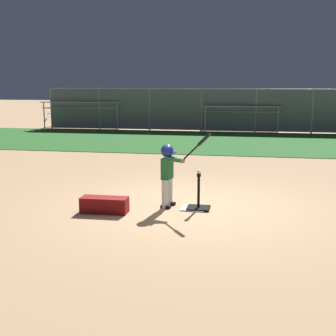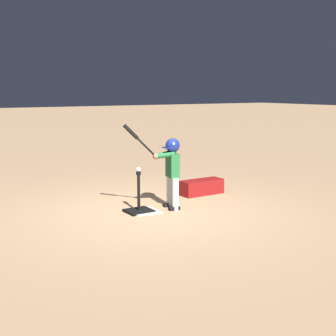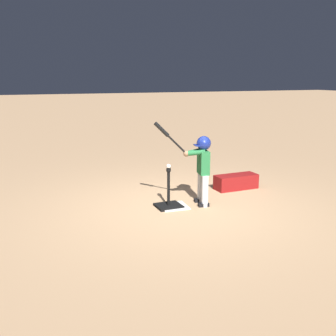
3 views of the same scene
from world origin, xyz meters
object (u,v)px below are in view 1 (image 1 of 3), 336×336
(batting_tee, at_px, (198,204))
(bleachers_far_left, at_px, (87,114))
(bleachers_left_center, at_px, (241,118))
(equipment_bag, at_px, (104,205))
(baseball, at_px, (199,172))
(batter_child, at_px, (169,167))

(batting_tee, distance_m, bleachers_far_left, 16.07)
(bleachers_left_center, distance_m, equipment_bag, 14.82)
(bleachers_far_left, height_order, bleachers_left_center, bleachers_far_left)
(batting_tee, distance_m, baseball, 0.61)
(baseball, bearing_deg, equipment_bag, -162.57)
(equipment_bag, bearing_deg, batting_tee, 16.62)
(batter_child, distance_m, bleachers_far_left, 15.75)
(bleachers_far_left, distance_m, equipment_bag, 15.87)
(batter_child, relative_size, bleachers_left_center, 0.39)
(bleachers_left_center, xyz_separation_m, equipment_bag, (-2.01, -14.68, -0.46))
(equipment_bag, bearing_deg, bleachers_left_center, 81.40)
(batter_child, height_order, bleachers_far_left, batter_child)
(batting_tee, relative_size, equipment_bag, 0.79)
(batting_tee, bearing_deg, equipment_bag, -162.57)
(baseball, height_order, equipment_bag, baseball)
(bleachers_left_center, bearing_deg, bleachers_far_left, 178.99)
(bleachers_far_left, xyz_separation_m, equipment_bag, (5.67, -14.81, -0.52))
(batting_tee, xyz_separation_m, bleachers_left_center, (0.38, 14.17, 0.50))
(batter_child, height_order, baseball, batter_child)
(equipment_bag, bearing_deg, batter_child, 27.76)
(bleachers_far_left, bearing_deg, bleachers_left_center, -1.01)
(bleachers_left_center, height_order, equipment_bag, bleachers_left_center)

